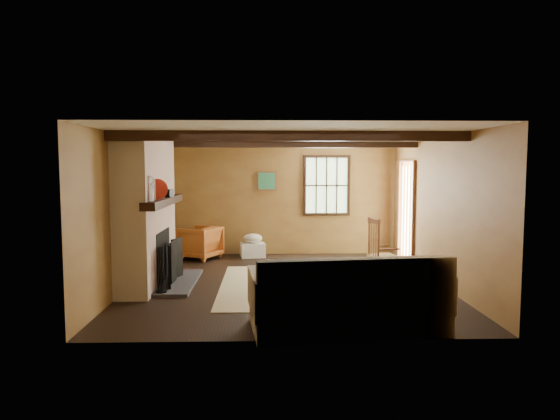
{
  "coord_description": "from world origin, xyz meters",
  "views": [
    {
      "loc": [
        -0.32,
        -8.08,
        1.91
      ],
      "look_at": [
        -0.08,
        0.4,
        1.17
      ],
      "focal_mm": 32.0,
      "sensor_mm": 36.0,
      "label": 1
    }
  ],
  "objects_px": {
    "armchair": "(200,243)",
    "laundry_basket": "(253,250)",
    "rocking_chair": "(381,254)",
    "fireplace": "(148,217)",
    "sofa": "(349,303)"
  },
  "relations": [
    {
      "from": "fireplace",
      "to": "armchair",
      "type": "relative_size",
      "value": 3.2
    },
    {
      "from": "laundry_basket",
      "to": "armchair",
      "type": "relative_size",
      "value": 0.67
    },
    {
      "from": "laundry_basket",
      "to": "armchair",
      "type": "height_order",
      "value": "armchair"
    },
    {
      "from": "sofa",
      "to": "laundry_basket",
      "type": "distance_m",
      "value": 4.93
    },
    {
      "from": "fireplace",
      "to": "sofa",
      "type": "distance_m",
      "value": 3.82
    },
    {
      "from": "fireplace",
      "to": "laundry_basket",
      "type": "bearing_deg",
      "value": 55.48
    },
    {
      "from": "armchair",
      "to": "sofa",
      "type": "bearing_deg",
      "value": 55.33
    },
    {
      "from": "rocking_chair",
      "to": "fireplace",
      "type": "bearing_deg",
      "value": 78.88
    },
    {
      "from": "laundry_basket",
      "to": "sofa",
      "type": "bearing_deg",
      "value": -75.34
    },
    {
      "from": "fireplace",
      "to": "armchair",
      "type": "height_order",
      "value": "fireplace"
    },
    {
      "from": "sofa",
      "to": "armchair",
      "type": "distance_m",
      "value": 5.15
    },
    {
      "from": "armchair",
      "to": "laundry_basket",
      "type": "bearing_deg",
      "value": 127.28
    },
    {
      "from": "laundry_basket",
      "to": "rocking_chair",
      "type": "bearing_deg",
      "value": -45.46
    },
    {
      "from": "sofa",
      "to": "laundry_basket",
      "type": "bearing_deg",
      "value": 98.08
    },
    {
      "from": "sofa",
      "to": "rocking_chair",
      "type": "bearing_deg",
      "value": 62.43
    }
  ]
}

